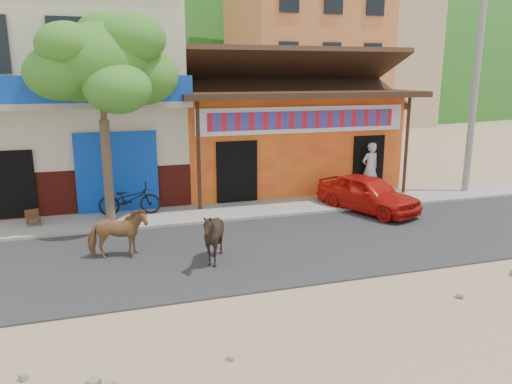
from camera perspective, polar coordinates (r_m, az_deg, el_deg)
ground at (r=11.12m, az=9.51°, el=-10.17°), size 120.00×120.00×0.00m
road at (r=13.22m, az=4.64°, el=-6.02°), size 60.00×5.00×0.04m
sidewalk at (r=16.36m, az=0.07°, el=-1.99°), size 60.00×2.00×0.12m
dance_club at (r=20.36m, az=2.08°, el=6.07°), size 8.00×6.00×3.60m
cafe_building at (r=19.08m, az=-19.98°, el=9.92°), size 7.00×6.00×7.00m
apartment_front at (r=35.81m, az=5.40°, el=15.96°), size 9.00×9.00×12.00m
apartment_rear at (r=45.17m, az=13.24°, el=13.88°), size 8.00×8.00×10.00m
hillside at (r=79.54m, az=-14.65°, el=18.55°), size 100.00×40.00×24.00m
tree at (r=14.90m, az=-16.99°, el=7.88°), size 3.00×3.00×6.00m
utility_pole at (r=19.83m, az=23.81°, el=11.49°), size 0.24×0.24×8.00m
cow_tan at (r=12.53m, az=-15.53°, el=-4.60°), size 1.42×0.65×1.20m
cow_dark at (r=11.71m, az=-4.92°, el=-5.13°), size 1.53×1.47×1.32m
red_car at (r=16.48m, az=12.65°, el=-0.13°), size 2.63×3.78×1.20m
scooter at (r=15.90m, az=-14.24°, el=-0.80°), size 1.94×0.84×0.99m
pedestrian at (r=18.57m, az=12.89°, el=2.68°), size 0.74×0.54×1.86m
cafe_chair_right at (r=15.77m, az=-24.18°, el=-2.04°), size 0.47×0.47×0.81m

